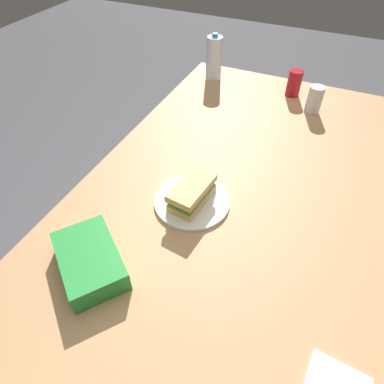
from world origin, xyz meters
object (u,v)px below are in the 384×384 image
Objects in this scene: paper_plate at (192,201)px; sandwich at (192,192)px; soda_can_silver at (315,100)px; dining_table at (235,211)px; soda_can_red at (294,83)px; chip_bag at (90,261)px; water_bottle_tall at (214,58)px.

paper_plate is 0.05m from sandwich.
sandwich is at bearing -19.21° from soda_can_silver.
soda_can_silver reaches higher than dining_table.
sandwich is (0.09, -0.13, 0.12)m from dining_table.
chip_bag is (1.20, -0.30, -0.03)m from soda_can_red.
water_bottle_tall is at bearing -153.12° from dining_table.
chip_bag is 1.89× the size of soda_can_silver.
chip_bag is 1.16m from soda_can_silver.
sandwich is 1.58× the size of soda_can_red.
water_bottle_tall is 1.87× the size of soda_can_silver.
sandwich is at bearing -9.47° from soda_can_red.
sandwich reaches higher than chip_bag.
chip_bag is (0.43, -0.28, 0.11)m from dining_table.
water_bottle_tall is (-0.78, -0.40, 0.18)m from dining_table.
soda_can_red is 1.00× the size of soda_can_silver.
chip_bag is at bearing -13.83° from soda_can_red.
chip_bag is at bearing -24.19° from sandwich.
dining_table is 8.26× the size of water_bottle_tall.
chip_bag is at bearing -23.74° from paper_plate.
sandwich reaches higher than paper_plate.
soda_can_silver is at bearing 160.79° from sandwich.
soda_can_red is 0.42m from water_bottle_tall.
dining_table is 0.20m from sandwich.
soda_can_silver is at bearing 106.84° from chip_bag.
water_bottle_tall is at bearing -162.75° from sandwich.
water_bottle_tall is 0.55m from soda_can_silver.
paper_plate is at bearing -19.40° from soda_can_silver.
soda_can_red is at bearing -136.05° from soda_can_silver.
paper_plate is at bearing 103.90° from chip_bag.
paper_plate reaches higher than dining_table.
chip_bag is (0.34, -0.15, 0.03)m from paper_plate.
sandwich is 0.84× the size of chip_bag.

